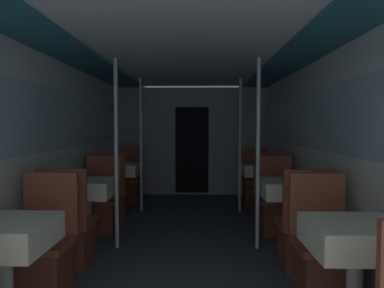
{
  "coord_description": "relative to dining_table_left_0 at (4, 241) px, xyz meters",
  "views": [
    {
      "loc": [
        0.13,
        -1.54,
        1.34
      ],
      "look_at": [
        0.05,
        2.91,
        1.12
      ],
      "focal_mm": 35.0,
      "sensor_mm": 36.0,
      "label": 1
    }
  ],
  "objects": [
    {
      "name": "wall_left",
      "position": [
        -0.36,
        1.96,
        0.47
      ],
      "size": [
        0.05,
        8.22,
        2.06
      ],
      "color": "silver",
      "rests_on": "ground_plane"
    },
    {
      "name": "wall_right",
      "position": [
        2.55,
        1.96,
        0.47
      ],
      "size": [
        0.05,
        8.22,
        2.06
      ],
      "color": "silver",
      "rests_on": "ground_plane"
    },
    {
      "name": "ceiling_panel",
      "position": [
        1.1,
        1.96,
        1.49
      ],
      "size": [
        2.92,
        8.22,
        0.07
      ],
      "color": "white",
      "rests_on": "wall_left"
    },
    {
      "name": "bulkhead_far",
      "position": [
        1.1,
        4.94,
        0.41
      ],
      "size": [
        2.86,
        0.09,
        2.06
      ],
      "color": "gray",
      "rests_on": "ground_plane"
    },
    {
      "name": "dining_table_left_0",
      "position": [
        0.0,
        0.0,
        0.0
      ],
      "size": [
        0.57,
        0.57,
        0.75
      ],
      "color": "#4C4C51",
      "rests_on": "ground_plane"
    },
    {
      "name": "chair_left_far_0",
      "position": [
        0.0,
        0.58,
        -0.33
      ],
      "size": [
        0.45,
        0.45,
        0.95
      ],
      "rotation": [
        0.0,
        0.0,
        3.14
      ],
      "color": "brown",
      "rests_on": "ground_plane"
    },
    {
      "name": "dining_table_left_1",
      "position": [
        0.0,
        1.75,
        0.0
      ],
      "size": [
        0.57,
        0.57,
        0.75
      ],
      "color": "#4C4C51",
      "rests_on": "ground_plane"
    },
    {
      "name": "chair_left_near_1",
      "position": [
        0.0,
        1.17,
        -0.33
      ],
      "size": [
        0.45,
        0.45,
        0.95
      ],
      "color": "brown",
      "rests_on": "ground_plane"
    },
    {
      "name": "chair_left_far_1",
      "position": [
        0.0,
        2.32,
        -0.33
      ],
      "size": [
        0.45,
        0.45,
        0.95
      ],
      "rotation": [
        0.0,
        0.0,
        3.14
      ],
      "color": "brown",
      "rests_on": "ground_plane"
    },
    {
      "name": "support_pole_left_1",
      "position": [
        0.33,
        1.75,
        0.42
      ],
      "size": [
        0.04,
        0.04,
        2.06
      ],
      "color": "silver",
      "rests_on": "ground_plane"
    },
    {
      "name": "dining_table_left_2",
      "position": [
        0.0,
        3.49,
        0.0
      ],
      "size": [
        0.57,
        0.57,
        0.75
      ],
      "color": "#4C4C51",
      "rests_on": "ground_plane"
    },
    {
      "name": "chair_left_near_2",
      "position": [
        0.0,
        2.91,
        -0.33
      ],
      "size": [
        0.45,
        0.45,
        0.95
      ],
      "color": "brown",
      "rests_on": "ground_plane"
    },
    {
      "name": "chair_left_far_2",
      "position": [
        0.0,
        4.07,
        -0.33
      ],
      "size": [
        0.45,
        0.45,
        0.95
      ],
      "rotation": [
        0.0,
        0.0,
        3.14
      ],
      "color": "brown",
      "rests_on": "ground_plane"
    },
    {
      "name": "support_pole_left_2",
      "position": [
        0.33,
        3.49,
        0.42
      ],
      "size": [
        0.04,
        0.04,
        2.06
      ],
      "color": "silver",
      "rests_on": "ground_plane"
    },
    {
      "name": "dining_table_right_0",
      "position": [
        2.19,
        0.0,
        0.0
      ],
      "size": [
        0.57,
        0.57,
        0.75
      ],
      "color": "#4C4C51",
      "rests_on": "ground_plane"
    },
    {
      "name": "chair_right_far_0",
      "position": [
        2.19,
        0.58,
        -0.33
      ],
      "size": [
        0.45,
        0.45,
        0.95
      ],
      "rotation": [
        0.0,
        0.0,
        3.14
      ],
      "color": "brown",
      "rests_on": "ground_plane"
    },
    {
      "name": "dining_table_right_1",
      "position": [
        2.19,
        1.75,
        0.0
      ],
      "size": [
        0.57,
        0.57,
        0.75
      ],
      "color": "#4C4C51",
      "rests_on": "ground_plane"
    },
    {
      "name": "chair_right_near_1",
      "position": [
        2.19,
        1.17,
        -0.33
      ],
      "size": [
        0.45,
        0.45,
        0.95
      ],
      "color": "brown",
      "rests_on": "ground_plane"
    },
    {
      "name": "chair_right_far_1",
      "position": [
        2.19,
        2.32,
        -0.33
      ],
      "size": [
        0.45,
        0.45,
        0.95
      ],
      "rotation": [
        0.0,
        0.0,
        3.14
      ],
      "color": "brown",
      "rests_on": "ground_plane"
    },
    {
      "name": "support_pole_right_1",
      "position": [
        1.86,
        1.75,
        0.42
      ],
      "size": [
        0.04,
        0.04,
        2.06
      ],
      "color": "silver",
      "rests_on": "ground_plane"
    },
    {
      "name": "dining_table_right_2",
      "position": [
        2.19,
        3.49,
        0.0
      ],
      "size": [
        0.57,
        0.57,
        0.75
      ],
      "color": "#4C4C51",
      "rests_on": "ground_plane"
    },
    {
      "name": "chair_right_near_2",
      "position": [
        2.19,
        2.91,
        -0.33
      ],
      "size": [
        0.45,
        0.45,
        0.95
      ],
      "color": "brown",
      "rests_on": "ground_plane"
    },
    {
      "name": "chair_right_far_2",
      "position": [
        2.19,
        4.07,
        -0.33
      ],
      "size": [
        0.45,
        0.45,
        0.95
      ],
      "rotation": [
        0.0,
        0.0,
        3.14
      ],
      "color": "brown",
      "rests_on": "ground_plane"
    },
    {
      "name": "support_pole_right_2",
      "position": [
        1.86,
        3.49,
        0.42
      ],
      "size": [
        0.04,
        0.04,
        2.06
      ],
      "color": "silver",
      "rests_on": "ground_plane"
    }
  ]
}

